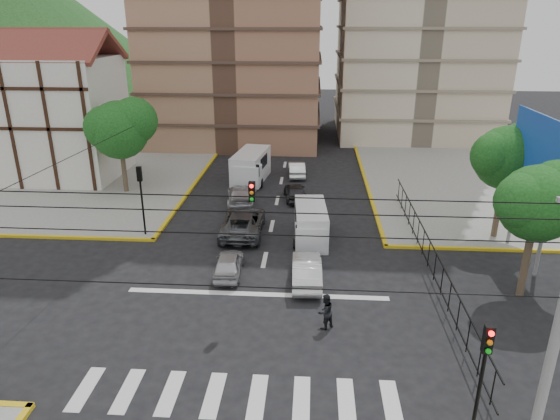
# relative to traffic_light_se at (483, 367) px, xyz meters

# --- Properties ---
(ground) EXTENTS (160.00, 160.00, 0.00)m
(ground) POSITION_rel_traffic_light_se_xyz_m (-7.80, 7.80, -3.11)
(ground) COLOR black
(ground) RESTS_ON ground
(sidewalk_nw) EXTENTS (26.00, 26.00, 0.15)m
(sidewalk_nw) POSITION_rel_traffic_light_se_xyz_m (-27.80, 27.80, -3.04)
(sidewalk_nw) COLOR gray
(sidewalk_nw) RESTS_ON ground
(sidewalk_ne) EXTENTS (26.00, 26.00, 0.15)m
(sidewalk_ne) POSITION_rel_traffic_light_se_xyz_m (12.20, 27.80, -3.04)
(sidewalk_ne) COLOR gray
(sidewalk_ne) RESTS_ON ground
(crosswalk_stripes) EXTENTS (12.00, 2.40, 0.01)m
(crosswalk_stripes) POSITION_rel_traffic_light_se_xyz_m (-7.80, 1.80, -3.11)
(crosswalk_stripes) COLOR silver
(crosswalk_stripes) RESTS_ON ground
(stop_line) EXTENTS (13.00, 0.40, 0.01)m
(stop_line) POSITION_rel_traffic_light_se_xyz_m (-7.80, 9.00, -3.11)
(stop_line) COLOR silver
(stop_line) RESTS_ON ground
(tudor_building) EXTENTS (10.80, 8.05, 12.23)m
(tudor_building) POSITION_rel_traffic_light_se_xyz_m (-26.80, 27.80, 2.14)
(tudor_building) COLOR silver
(tudor_building) RESTS_ON ground
(park_fence) EXTENTS (0.10, 22.50, 1.66)m
(park_fence) POSITION_rel_traffic_light_se_xyz_m (1.20, 12.30, -3.11)
(park_fence) COLOR black
(park_fence) RESTS_ON ground
(billboard) EXTENTS (0.36, 6.20, 8.10)m
(billboard) POSITION_rel_traffic_light_se_xyz_m (6.65, 13.80, 2.89)
(billboard) COLOR slate
(billboard) RESTS_ON ground
(tree_park_a) EXTENTS (4.41, 3.60, 6.83)m
(tree_park_a) POSITION_rel_traffic_light_se_xyz_m (5.28, 9.81, 1.90)
(tree_park_a) COLOR #473828
(tree_park_a) RESTS_ON ground
(tree_park_c) EXTENTS (4.65, 3.80, 7.25)m
(tree_park_c) POSITION_rel_traffic_light_se_xyz_m (6.29, 16.81, 2.22)
(tree_park_c) COLOR #473828
(tree_park_c) RESTS_ON ground
(tree_tudor) EXTENTS (5.39, 4.40, 7.43)m
(tree_tudor) POSITION_rel_traffic_light_se_xyz_m (-19.70, 23.81, 2.11)
(tree_tudor) COLOR #473828
(tree_tudor) RESTS_ON ground
(traffic_light_se) EXTENTS (0.28, 0.22, 4.40)m
(traffic_light_se) POSITION_rel_traffic_light_se_xyz_m (0.00, 0.00, 0.00)
(traffic_light_se) COLOR black
(traffic_light_se) RESTS_ON ground
(traffic_light_nw) EXTENTS (0.28, 0.22, 4.40)m
(traffic_light_nw) POSITION_rel_traffic_light_se_xyz_m (-15.60, 15.60, 0.00)
(traffic_light_nw) COLOR black
(traffic_light_nw) RESTS_ON ground
(traffic_light_hanging) EXTENTS (18.00, 9.12, 0.92)m
(traffic_light_hanging) POSITION_rel_traffic_light_se_xyz_m (-7.80, 5.76, 2.79)
(traffic_light_hanging) COLOR black
(traffic_light_hanging) RESTS_ON ground
(utility_pole_se) EXTENTS (1.40, 0.28, 9.00)m
(utility_pole_se) POSITION_rel_traffic_light_se_xyz_m (1.20, -1.20, 1.65)
(utility_pole_se) COLOR slate
(utility_pole_se) RESTS_ON ground
(van_right_lane) EXTENTS (2.14, 4.82, 2.12)m
(van_right_lane) POSITION_rel_traffic_light_se_xyz_m (-5.23, 15.62, -2.08)
(van_right_lane) COLOR silver
(van_right_lane) RESTS_ON ground
(van_left_lane) EXTENTS (2.89, 5.82, 2.51)m
(van_left_lane) POSITION_rel_traffic_light_se_xyz_m (-10.36, 27.30, -1.89)
(van_left_lane) COLOR silver
(van_left_lane) RESTS_ON ground
(car_silver_front_left) EXTENTS (1.61, 3.64, 1.22)m
(car_silver_front_left) POSITION_rel_traffic_light_se_xyz_m (-9.55, 11.01, -2.50)
(car_silver_front_left) COLOR #B4B4B9
(car_silver_front_left) RESTS_ON ground
(car_white_front_right) EXTENTS (1.63, 4.28, 1.39)m
(car_white_front_right) POSITION_rel_traffic_light_se_xyz_m (-5.38, 10.41, -2.42)
(car_white_front_right) COLOR silver
(car_white_front_right) RESTS_ON ground
(car_grey_mid_left) EXTENTS (2.63, 5.56, 1.54)m
(car_grey_mid_left) POSITION_rel_traffic_light_se_xyz_m (-9.53, 16.48, -2.34)
(car_grey_mid_left) COLOR #515358
(car_grey_mid_left) RESTS_ON ground
(car_silver_rear_left) EXTENTS (2.51, 4.85, 1.34)m
(car_silver_rear_left) POSITION_rel_traffic_light_se_xyz_m (-10.48, 22.06, -2.44)
(car_silver_rear_left) COLOR #BBBABF
(car_silver_rear_left) RESTS_ON ground
(car_darkgrey_mid_right) EXTENTS (2.06, 3.98, 1.29)m
(car_darkgrey_mid_right) POSITION_rel_traffic_light_se_xyz_m (-6.45, 23.11, -2.47)
(car_darkgrey_mid_right) COLOR #272629
(car_darkgrey_mid_right) RESTS_ON ground
(car_white_rear_right) EXTENTS (1.66, 3.97, 1.27)m
(car_white_rear_right) POSITION_rel_traffic_light_se_xyz_m (-6.56, 29.24, -2.47)
(car_white_rear_right) COLOR white
(car_white_rear_right) RESTS_ON ground
(pedestrian_crosswalk) EXTENTS (1.02, 0.99, 1.66)m
(pedestrian_crosswalk) POSITION_rel_traffic_light_se_xyz_m (-4.50, 6.33, -2.28)
(pedestrian_crosswalk) COLOR black
(pedestrian_crosswalk) RESTS_ON ground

